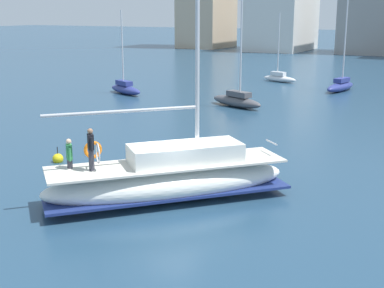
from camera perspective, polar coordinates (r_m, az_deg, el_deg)
The scene contains 7 objects.
ground_plane at distance 20.92m, azimuth -2.42°, elevation -5.95°, with size 400.00×400.00×0.00m, color navy.
main_sailboat at distance 20.64m, azimuth -2.41°, elevation -3.57°, with size 8.31×8.66×12.77m.
moored_sloop_near at distance 47.87m, azimuth -7.12°, elevation 5.94°, with size 4.70×3.01×7.22m.
moored_catamaran at distance 56.45m, azimuth 9.30°, elevation 7.03°, with size 4.05×2.04×6.97m.
moored_cutter_left at distance 50.97m, azimuth 15.55°, elevation 6.08°, with size 2.12×5.11×8.58m.
moored_ketch_distant at distance 41.11m, azimuth 4.79°, elevation 4.76°, with size 5.11×3.07×8.76m.
mooring_buoy at distance 26.78m, azimuth -14.10°, elevation -1.54°, with size 0.53×0.53×0.86m.
Camera 1 is at (9.96, -16.96, 7.13)m, focal length 50.05 mm.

